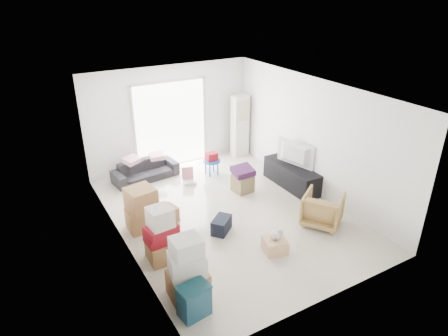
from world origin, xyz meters
TOP-DOWN VIEW (x-y plane):
  - room_shell at (0.00, 0.00)m, footprint 4.98×6.48m
  - sliding_door at (0.00, 2.98)m, footprint 2.10×0.04m
  - ac_tower at (1.95, 2.65)m, footprint 0.45×0.30m
  - tv_console at (2.00, 0.33)m, footprint 0.49×1.65m
  - television at (2.00, 0.33)m, footprint 0.84×1.16m
  - sofa at (-0.95, 2.50)m, footprint 1.69×0.67m
  - pillow_left at (-1.27, 2.54)m, footprint 0.49×0.46m
  - pillow_right at (-0.63, 2.49)m, footprint 0.40×0.33m
  - armchair at (1.48, -1.32)m, footprint 0.99×1.00m
  - storage_bins at (-1.90, -2.26)m, footprint 0.50×0.39m
  - box_stack_a at (-1.80, -1.84)m, footprint 0.62×0.54m
  - box_stack_b at (-1.80, -0.76)m, footprint 0.60×0.54m
  - box_stack_c at (-1.77, 0.37)m, footprint 0.61×0.59m
  - loose_box at (-1.24, 0.39)m, footprint 0.44×0.44m
  - duffel_bag at (-0.45, -0.53)m, footprint 0.55×0.52m
  - ottoman at (0.83, 0.71)m, footprint 0.45×0.45m
  - blanket at (0.83, 0.71)m, footprint 0.50×0.50m
  - kids_table at (0.63, 1.89)m, footprint 0.47×0.47m
  - toy_walker at (-0.10, 1.74)m, footprint 0.37×0.34m
  - wood_crate at (0.09, -1.59)m, footprint 0.48×0.48m
  - plush_bunny at (0.12, -1.58)m, footprint 0.30×0.17m

SIDE VIEW (x-z plane):
  - toy_walker at x=-0.10m, z-range -0.09..0.32m
  - wood_crate at x=0.09m, z-range 0.00..0.27m
  - duffel_bag at x=-0.45m, z-range 0.00..0.30m
  - loose_box at x=-1.24m, z-range 0.00..0.31m
  - ottoman at x=0.83m, z-range 0.00..0.42m
  - storage_bins at x=-1.90m, z-range 0.00..0.54m
  - tv_console at x=2.00m, z-range 0.00..0.55m
  - sofa at x=-0.95m, z-range 0.00..0.64m
  - plush_bunny at x=0.12m, z-range 0.26..0.41m
  - armchair at x=1.48m, z-range 0.00..0.77m
  - kids_table at x=0.63m, z-range 0.12..0.73m
  - box_stack_c at x=-1.77m, z-range -0.01..0.89m
  - box_stack_b at x=-1.80m, z-range -0.07..0.99m
  - box_stack_a at x=-1.80m, z-range -0.06..1.03m
  - blanket at x=0.83m, z-range 0.42..0.56m
  - television at x=2.00m, z-range 0.55..0.69m
  - pillow_left at x=-1.27m, z-range 0.64..0.77m
  - pillow_right at x=-0.63m, z-range 0.64..0.77m
  - ac_tower at x=1.95m, z-range 0.00..1.75m
  - sliding_door at x=0.00m, z-range 0.08..2.41m
  - room_shell at x=0.00m, z-range -0.24..2.94m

